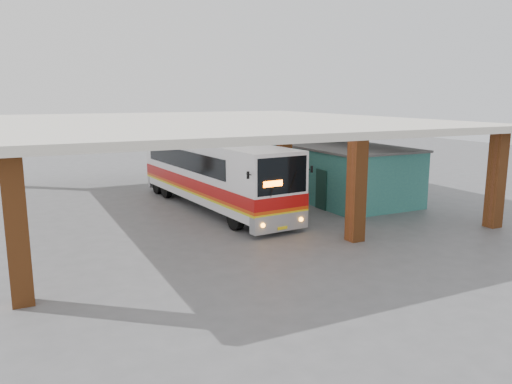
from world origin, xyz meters
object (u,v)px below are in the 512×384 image
object	(u,v)px
coach_bus	(213,173)
pedestrian	(351,209)
motorcycle	(296,208)
red_chair	(268,184)

from	to	relation	value
coach_bus	pedestrian	size ratio (longest dim) A/B	7.30
coach_bus	motorcycle	bearing A→B (deg)	-60.83
motorcycle	red_chair	bearing A→B (deg)	-40.96
coach_bus	motorcycle	distance (m)	5.00
coach_bus	red_chair	distance (m)	6.32
coach_bus	pedestrian	bearing A→B (deg)	-63.97
coach_bus	red_chair	bearing A→B (deg)	29.25
pedestrian	red_chair	distance (m)	10.15
coach_bus	red_chair	xyz separation A→B (m)	(5.06, 3.45, -1.56)
motorcycle	red_chair	xyz separation A→B (m)	(2.35, 7.42, -0.18)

